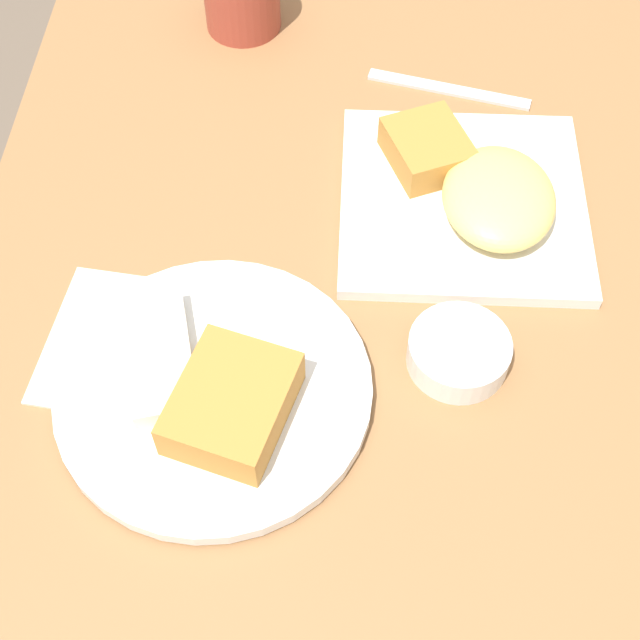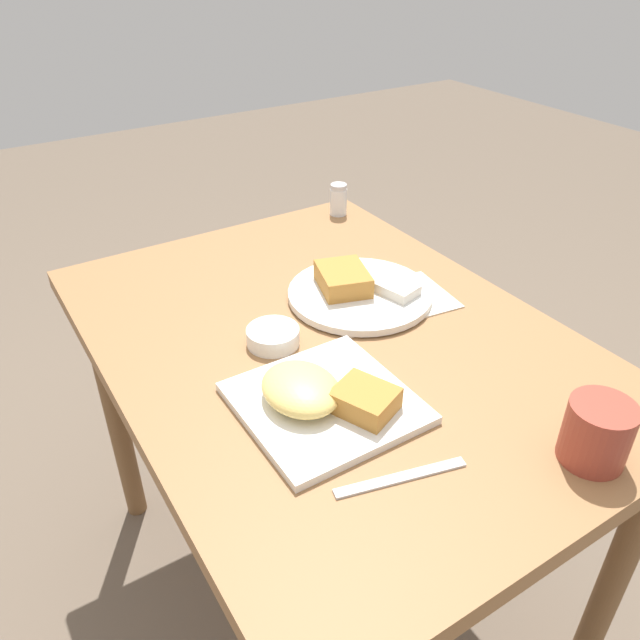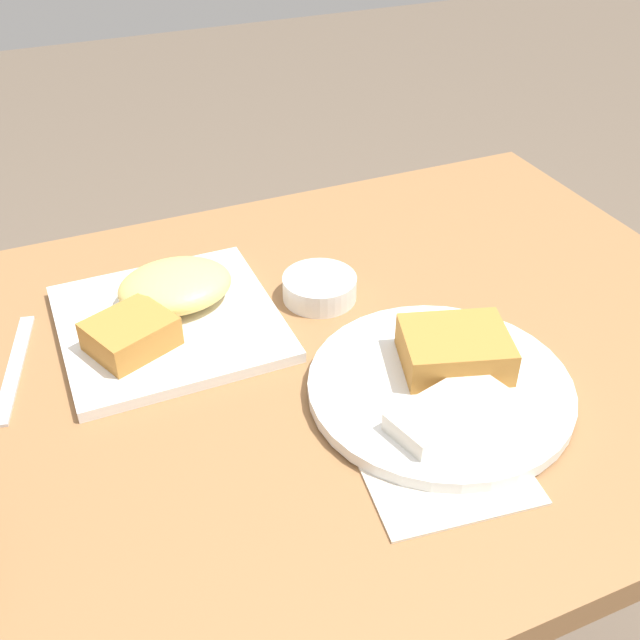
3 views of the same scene
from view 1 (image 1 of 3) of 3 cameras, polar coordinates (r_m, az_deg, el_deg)
name	(u,v)px [view 1 (image 1 of 3)]	position (r m, az deg, el deg)	size (l,w,h in m)	color
ground_plane	(337,576)	(1.50, 1.07, -16.08)	(8.00, 8.00, 0.00)	brown
dining_table	(346,373)	(0.92, 1.68, -3.41)	(1.05, 0.76, 0.72)	olive
menu_card	(179,351)	(0.83, -9.03, -1.99)	(0.19, 0.27, 0.00)	beige
plate_square_near	(471,193)	(0.93, 9.65, 8.00)	(0.25, 0.25, 0.06)	white
plate_oval_far	(213,390)	(0.79, -6.84, -4.47)	(0.28, 0.28, 0.05)	white
sauce_ramekin	(459,352)	(0.82, 8.87, -2.02)	(0.09, 0.09, 0.03)	white
butter_knife	(449,89)	(1.07, 8.23, 14.40)	(0.06, 0.19, 0.00)	silver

